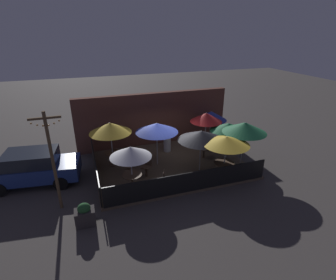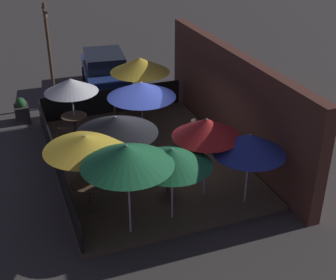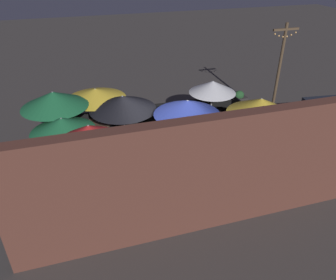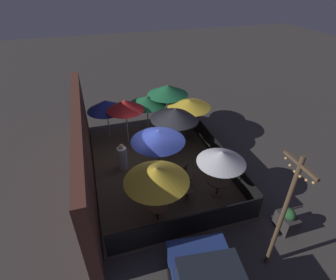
{
  "view_description": "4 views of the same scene",
  "coord_description": "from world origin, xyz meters",
  "px_view_note": "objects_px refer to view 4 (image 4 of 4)",
  "views": [
    {
      "loc": [
        -4.04,
        -11.65,
        6.72
      ],
      "look_at": [
        0.03,
        0.41,
        1.3
      ],
      "focal_mm": 28.0,
      "sensor_mm": 36.0,
      "label": 1
    },
    {
      "loc": [
        12.29,
        -3.85,
        7.46
      ],
      "look_at": [
        0.88,
        0.46,
        1.1
      ],
      "focal_mm": 50.0,
      "sensor_mm": 36.0,
      "label": 2
    },
    {
      "loc": [
        2.68,
        8.97,
        6.51
      ],
      "look_at": [
        0.05,
        0.34,
        1.19
      ],
      "focal_mm": 35.0,
      "sensor_mm": 36.0,
      "label": 3
    },
    {
      "loc": [
        -8.94,
        2.29,
        7.59
      ],
      "look_at": [
        0.1,
        -0.48,
        1.38
      ],
      "focal_mm": 28.0,
      "sensor_mm": 36.0,
      "label": 4
    }
  ],
  "objects_px": {
    "patio_umbrella_4": "(158,136)",
    "patio_chair_0": "(216,163)",
    "patio_umbrella_1": "(156,175)",
    "dining_table_0": "(218,183)",
    "patio_umbrella_2": "(189,103)",
    "patio_umbrella_3": "(125,105)",
    "patio_chair_3": "(146,134)",
    "patron_0": "(123,158)",
    "dining_table_2": "(188,126)",
    "planter_box": "(287,220)",
    "dining_table_1": "(157,208)",
    "patio_umbrella_5": "(168,90)",
    "patio_umbrella_8": "(147,100)",
    "patio_chair_2": "(186,190)",
    "patio_umbrella_6": "(106,105)",
    "patio_umbrella_7": "(175,114)",
    "patio_umbrella_0": "(222,157)",
    "light_post": "(284,212)",
    "patio_chair_1": "(187,174)"
  },
  "relations": [
    {
      "from": "patio_umbrella_2",
      "to": "patio_chair_3",
      "type": "bearing_deg",
      "value": 89.52
    },
    {
      "from": "patio_umbrella_8",
      "to": "dining_table_1",
      "type": "xyz_separation_m",
      "value": [
        -6.05,
        1.11,
        -1.2
      ]
    },
    {
      "from": "patio_umbrella_8",
      "to": "patio_chair_0",
      "type": "distance_m",
      "value": 4.91
    },
    {
      "from": "patio_umbrella_4",
      "to": "light_post",
      "type": "bearing_deg",
      "value": -155.56
    },
    {
      "from": "patio_umbrella_6",
      "to": "dining_table_0",
      "type": "bearing_deg",
      "value": -147.8
    },
    {
      "from": "patio_umbrella_6",
      "to": "patio_umbrella_7",
      "type": "height_order",
      "value": "patio_umbrella_7"
    },
    {
      "from": "patio_umbrella_0",
      "to": "patio_umbrella_1",
      "type": "height_order",
      "value": "patio_umbrella_1"
    },
    {
      "from": "patio_umbrella_6",
      "to": "patio_chair_0",
      "type": "relative_size",
      "value": 2.14
    },
    {
      "from": "patio_umbrella_1",
      "to": "planter_box",
      "type": "bearing_deg",
      "value": -111.01
    },
    {
      "from": "patio_umbrella_5",
      "to": "light_post",
      "type": "distance_m",
      "value": 8.73
    },
    {
      "from": "patio_umbrella_6",
      "to": "patio_chair_0",
      "type": "distance_m",
      "value": 6.07
    },
    {
      "from": "patio_umbrella_3",
      "to": "patio_chair_0",
      "type": "bearing_deg",
      "value": -139.14
    },
    {
      "from": "dining_table_0",
      "to": "dining_table_1",
      "type": "distance_m",
      "value": 2.59
    },
    {
      "from": "patio_umbrella_1",
      "to": "patio_umbrella_7",
      "type": "distance_m",
      "value": 4.5
    },
    {
      "from": "patron_0",
      "to": "patio_umbrella_4",
      "type": "bearing_deg",
      "value": -121.66
    },
    {
      "from": "patio_umbrella_2",
      "to": "dining_table_1",
      "type": "height_order",
      "value": "patio_umbrella_2"
    },
    {
      "from": "patio_umbrella_1",
      "to": "dining_table_1",
      "type": "height_order",
      "value": "patio_umbrella_1"
    },
    {
      "from": "dining_table_1",
      "to": "patio_chair_2",
      "type": "xyz_separation_m",
      "value": [
        0.58,
        -1.25,
        -0.08
      ]
    },
    {
      "from": "dining_table_2",
      "to": "patron_0",
      "type": "height_order",
      "value": "patron_0"
    },
    {
      "from": "patio_umbrella_1",
      "to": "dining_table_2",
      "type": "xyz_separation_m",
      "value": [
        4.84,
        -2.95,
        -1.46
      ]
    },
    {
      "from": "patio_umbrella_5",
      "to": "dining_table_1",
      "type": "height_order",
      "value": "patio_umbrella_5"
    },
    {
      "from": "patio_umbrella_4",
      "to": "patio_chair_0",
      "type": "bearing_deg",
      "value": -102.23
    },
    {
      "from": "patio_umbrella_6",
      "to": "dining_table_0",
      "type": "height_order",
      "value": "patio_umbrella_6"
    },
    {
      "from": "patio_umbrella_0",
      "to": "light_post",
      "type": "bearing_deg",
      "value": -175.35
    },
    {
      "from": "patio_umbrella_2",
      "to": "patio_umbrella_6",
      "type": "height_order",
      "value": "patio_umbrella_2"
    },
    {
      "from": "patio_umbrella_4",
      "to": "patio_umbrella_8",
      "type": "distance_m",
      "value": 3.87
    },
    {
      "from": "light_post",
      "to": "patio_chair_0",
      "type": "bearing_deg",
      "value": -3.21
    },
    {
      "from": "patio_umbrella_0",
      "to": "patio_chair_2",
      "type": "bearing_deg",
      "value": 86.66
    },
    {
      "from": "patio_umbrella_7",
      "to": "patio_umbrella_3",
      "type": "bearing_deg",
      "value": 58.25
    },
    {
      "from": "patio_umbrella_2",
      "to": "patio_umbrella_3",
      "type": "xyz_separation_m",
      "value": [
        0.5,
        3.07,
        0.11
      ]
    },
    {
      "from": "patio_chair_2",
      "to": "patio_umbrella_2",
      "type": "bearing_deg",
      "value": 71.54
    },
    {
      "from": "patio_umbrella_5",
      "to": "dining_table_0",
      "type": "height_order",
      "value": "patio_umbrella_5"
    },
    {
      "from": "dining_table_1",
      "to": "patron_0",
      "type": "xyz_separation_m",
      "value": [
        3.22,
        0.71,
        -0.02
      ]
    },
    {
      "from": "patio_umbrella_5",
      "to": "patio_chair_2",
      "type": "height_order",
      "value": "patio_umbrella_5"
    },
    {
      "from": "patio_umbrella_3",
      "to": "patio_chair_2",
      "type": "xyz_separation_m",
      "value": [
        -4.75,
        -1.37,
        -1.53
      ]
    },
    {
      "from": "patio_chair_0",
      "to": "patio_chair_3",
      "type": "bearing_deg",
      "value": -121.9
    },
    {
      "from": "patio_chair_1",
      "to": "patio_umbrella_4",
      "type": "bearing_deg",
      "value": -175.19
    },
    {
      "from": "dining_table_0",
      "to": "patio_chair_2",
      "type": "bearing_deg",
      "value": 86.66
    },
    {
      "from": "patio_umbrella_4",
      "to": "patio_chair_0",
      "type": "height_order",
      "value": "patio_umbrella_4"
    },
    {
      "from": "patio_umbrella_8",
      "to": "patio_chair_0",
      "type": "height_order",
      "value": "patio_umbrella_8"
    },
    {
      "from": "patio_umbrella_5",
      "to": "dining_table_0",
      "type": "distance_m",
      "value": 5.94
    },
    {
      "from": "patio_umbrella_1",
      "to": "dining_table_0",
      "type": "distance_m",
      "value": 2.99
    },
    {
      "from": "patio_umbrella_0",
      "to": "dining_table_0",
      "type": "distance_m",
      "value": 1.25
    },
    {
      "from": "patio_umbrella_8",
      "to": "patio_umbrella_5",
      "type": "bearing_deg",
      "value": -81.56
    },
    {
      "from": "dining_table_2",
      "to": "planter_box",
      "type": "relative_size",
      "value": 1.05
    },
    {
      "from": "light_post",
      "to": "patio_umbrella_7",
      "type": "bearing_deg",
      "value": 7.25
    },
    {
      "from": "patio_umbrella_4",
      "to": "patron_0",
      "type": "height_order",
      "value": "patio_umbrella_4"
    },
    {
      "from": "patio_chair_1",
      "to": "patio_chair_2",
      "type": "bearing_deg",
      "value": -70.44
    },
    {
      "from": "dining_table_1",
      "to": "patio_umbrella_2",
      "type": "bearing_deg",
      "value": -31.38
    },
    {
      "from": "patio_umbrella_3",
      "to": "patio_umbrella_2",
      "type": "bearing_deg",
      "value": -99.16
    }
  ]
}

